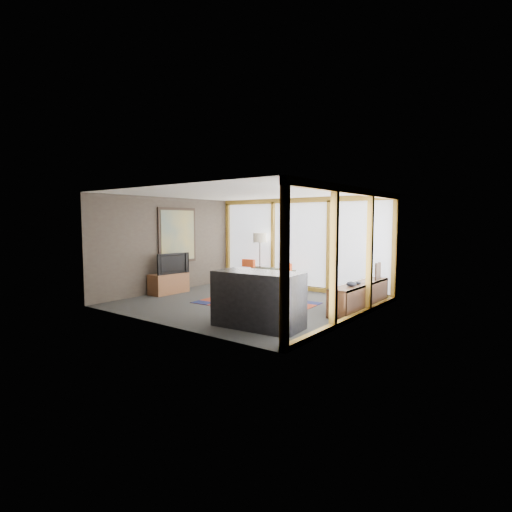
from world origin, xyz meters
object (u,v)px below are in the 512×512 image
Objects in this scene: coffee_table at (259,294)px; bookshelf at (360,296)px; television at (172,263)px; tv_console at (169,283)px; bar_counter at (258,300)px; sofa at (267,279)px; floor_lamp at (260,260)px.

bookshelf is (2.27, 0.67, 0.11)m from coffee_table.
coffee_table is at bearing -70.36° from television.
bookshelf is 5.05m from tv_console.
bar_counter reaches higher than bookshelf.
sofa is at bearing 120.40° from coffee_table.
floor_lamp is 0.68× the size of bookshelf.
television is at bearing -117.16° from floor_lamp.
television is at bearing -166.05° from bookshelf.
television is 0.59× the size of bar_counter.
floor_lamp is 2.76m from tv_console.
tv_console is at bearing -122.88° from sofa.
sofa is 3.37m from bookshelf.
coffee_table is at bearing 121.06° from bar_counter.
coffee_table is 2.33m from bar_counter.
television is at bearing -121.90° from sofa.
bar_counter reaches higher than tv_console.
floor_lamp reaches higher than tv_console.
television is (-2.55, -0.52, 0.64)m from coffee_table.
bookshelf is at bearing 14.10° from tv_console.
bar_counter is (4.00, -1.30, 0.24)m from tv_console.
floor_lamp reaches higher than television.
television is (-1.59, -2.16, 0.53)m from sofa.
sofa is at bearing -28.30° from television.
tv_console reaches higher than coffee_table.
bar_counter is at bearing -100.75° from television.
tv_console is (-4.90, -1.23, -0.02)m from bookshelf.
television reaches higher than bar_counter.
coffee_table is (0.96, -1.64, -0.11)m from sofa.
floor_lamp reaches higher than bookshelf.
coffee_table is 0.46× the size of bookshelf.
coffee_table is 1.00× the size of tv_console.
sofa is 0.66m from floor_lamp.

